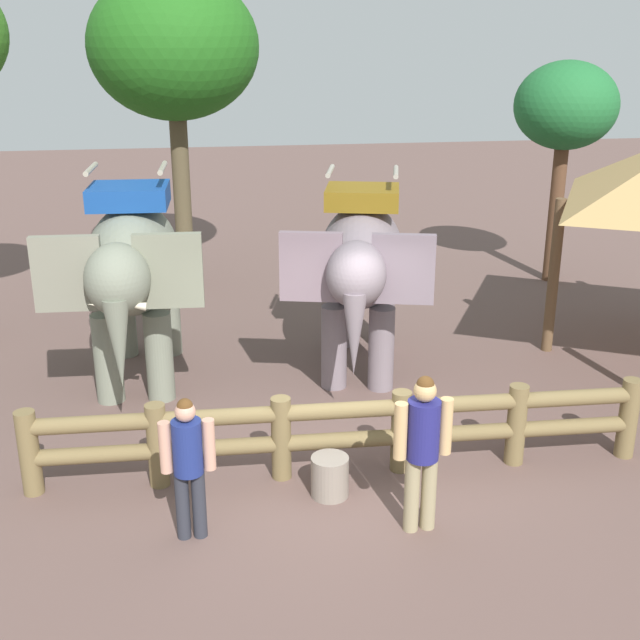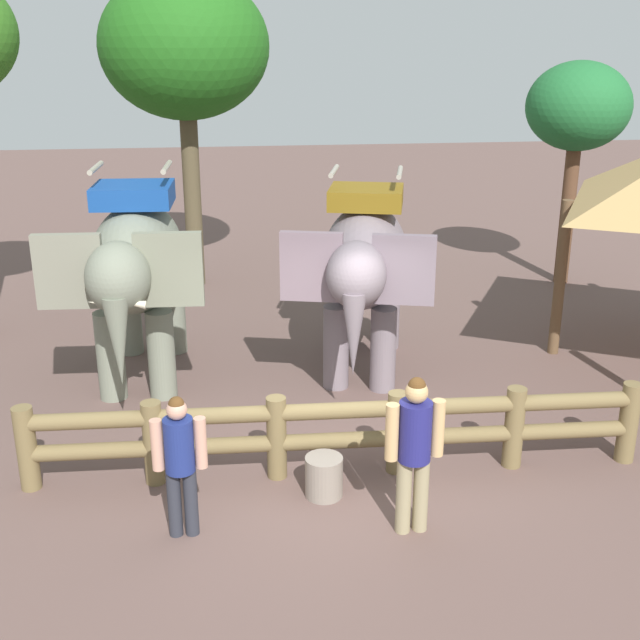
# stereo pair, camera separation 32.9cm
# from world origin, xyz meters

# --- Properties ---
(ground_plane) EXTENTS (60.00, 60.00, 0.00)m
(ground_plane) POSITION_xyz_m (0.00, 0.00, 0.00)
(ground_plane) COLOR brown
(log_fence) EXTENTS (7.54, 0.47, 1.05)m
(log_fence) POSITION_xyz_m (0.00, -0.05, 0.60)
(log_fence) COLOR brown
(log_fence) RESTS_ON ground
(elephant_near_left) EXTENTS (2.19, 3.83, 3.29)m
(elephant_near_left) POSITION_xyz_m (-2.57, 3.15, 1.85)
(elephant_near_left) COLOR gray
(elephant_near_left) RESTS_ON ground
(elephant_center) EXTENTS (2.40, 3.79, 3.18)m
(elephant_center) POSITION_xyz_m (0.85, 3.05, 1.78)
(elephant_center) COLOR slate
(elephant_center) RESTS_ON ground
(tourist_woman_in_black) EXTENTS (0.58, 0.32, 1.63)m
(tourist_woman_in_black) POSITION_xyz_m (-1.81, -1.10, 0.94)
(tourist_woman_in_black) COLOR #2B2D37
(tourist_woman_in_black) RESTS_ON ground
(tourist_man_in_blue) EXTENTS (0.64, 0.37, 1.81)m
(tourist_man_in_blue) POSITION_xyz_m (0.63, -1.33, 1.04)
(tourist_man_in_blue) COLOR #9B8D68
(tourist_man_in_blue) RESTS_ON ground
(tree_far_left) EXTENTS (3.32, 3.32, 6.25)m
(tree_far_left) POSITION_xyz_m (-1.86, 8.18, 4.79)
(tree_far_left) COLOR brown
(tree_far_left) RESTS_ON ground
(tree_back_center) EXTENTS (2.09, 2.09, 4.58)m
(tree_back_center) POSITION_xyz_m (5.94, 7.34, 3.62)
(tree_back_center) COLOR brown
(tree_back_center) RESTS_ON ground
(feed_bucket) EXTENTS (0.44, 0.44, 0.49)m
(feed_bucket) POSITION_xyz_m (-0.22, -0.52, 0.25)
(feed_bucket) COLOR gray
(feed_bucket) RESTS_ON ground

